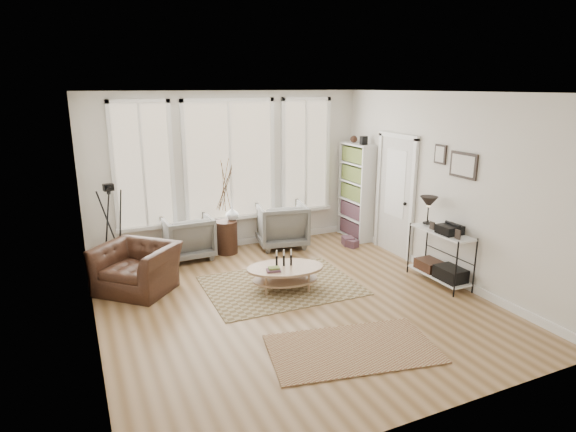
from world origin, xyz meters
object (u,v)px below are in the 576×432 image
armchair_right (281,224)px  side_table (226,210)px  accent_chair (137,268)px  low_shelf (440,251)px  coffee_table (285,272)px  bookcase (356,191)px  armchair_left (187,237)px

armchair_right → side_table: size_ratio=0.55×
side_table → accent_chair: bearing=-148.8°
armchair_right → low_shelf: bearing=130.0°
low_shelf → coffee_table: size_ratio=1.01×
low_shelf → accent_chair: bearing=159.1°
bookcase → side_table: (-2.65, 0.18, -0.14)m
side_table → armchair_left: bearing=176.2°
low_shelf → armchair_right: (-1.51, 2.66, -0.09)m
low_shelf → accent_chair: size_ratio=1.21×
bookcase → armchair_left: bookcase is taller
bookcase → side_table: bearing=176.1°
low_shelf → coffee_table: low_shelf is taller
armchair_right → accent_chair: size_ratio=0.86×
low_shelf → coffee_table: 2.43m
armchair_left → accent_chair: armchair_left is taller
bookcase → low_shelf: bookcase is taller
coffee_table → armchair_right: size_ratio=1.39×
armchair_right → accent_chair: (-2.81, -1.01, -0.07)m
bookcase → low_shelf: bearing=-91.3°
side_table → accent_chair: 2.07m
armchair_left → side_table: (0.71, -0.05, 0.43)m
armchair_left → low_shelf: bearing=138.1°
armchair_left → side_table: size_ratio=0.50×
armchair_left → armchair_right: (1.79, -0.08, 0.04)m
armchair_right → accent_chair: bearing=30.2°
armchair_right → accent_chair: armchair_right is taller
low_shelf → side_table: (-2.59, 2.70, 0.30)m
bookcase → accent_chair: 4.50m
low_shelf → armchair_right: low_shelf is taller
low_shelf → armchair_left: size_ratio=1.54×
bookcase → armchair_right: 1.66m
low_shelf → coffee_table: (-2.31, 0.73, -0.23)m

